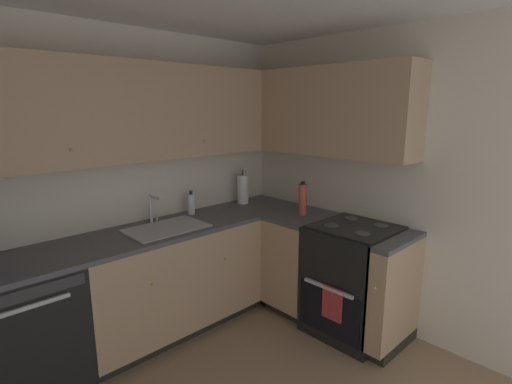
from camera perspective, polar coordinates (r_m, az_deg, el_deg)
name	(u,v)px	position (r m, az deg, el deg)	size (l,w,h in m)	color
wall_back	(93,189)	(3.18, -22.93, 0.38)	(3.66, 0.05, 2.43)	beige
wall_right	(399,186)	(3.26, 20.34, 0.88)	(0.05, 3.15, 2.43)	beige
dishwasher	(28,331)	(2.99, -30.66, -17.23)	(0.60, 0.63, 0.86)	black
lower_cabinets_back	(171,280)	(3.32, -12.51, -12.60)	(1.49, 0.62, 0.86)	tan
countertop_back	(168,229)	(3.16, -12.90, -5.33)	(2.69, 0.60, 0.04)	#4C4C51
lower_cabinets_right	(322,271)	(3.46, 9.69, -11.42)	(0.62, 1.19, 0.86)	tan
countertop_right	(323,222)	(3.31, 9.94, -4.40)	(0.60, 1.19, 0.03)	#4C4C51
oven_range	(353,279)	(3.31, 14.15, -12.35)	(0.68, 0.62, 1.04)	black
upper_cabinets_back	(133,112)	(3.06, -17.73, 11.20)	(2.37, 0.34, 0.72)	tan
upper_cabinets_right	(319,111)	(3.40, 9.28, 11.68)	(0.32, 1.71, 0.72)	tan
sink	(166,233)	(3.13, -13.09, -5.97)	(0.61, 0.40, 0.10)	#B7B7BC
faucet	(152,206)	(3.25, -15.08, -2.07)	(0.07, 0.16, 0.23)	silver
soap_bottle	(191,204)	(3.46, -9.54, -1.73)	(0.06, 0.06, 0.21)	silver
paper_towel_roll	(243,189)	(3.79, -1.98, 0.43)	(0.11, 0.11, 0.34)	white
oil_bottle	(302,199)	(3.40, 6.88, -1.06)	(0.07, 0.07, 0.30)	#BF4C3F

